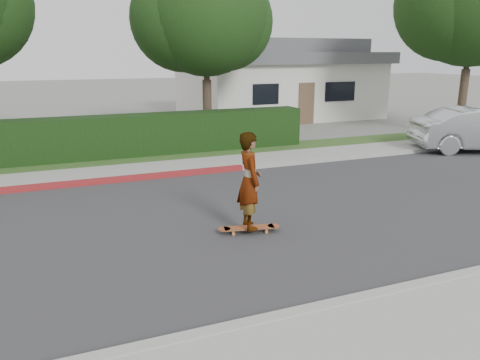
{
  "coord_description": "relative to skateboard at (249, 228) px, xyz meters",
  "views": [
    {
      "loc": [
        -4.39,
        -9.11,
        3.57
      ],
      "look_at": [
        -0.87,
        -0.39,
        1.0
      ],
      "focal_mm": 35.0,
      "sensor_mm": 36.0,
      "label": 1
    }
  ],
  "objects": [
    {
      "name": "tree_center",
      "position": [
        2.35,
        10.08,
        4.79
      ],
      "size": [
        5.66,
        4.84,
        7.44
      ],
      "color": "#33261C",
      "rests_on": "ground"
    },
    {
      "name": "curb_red_section",
      "position": [
        -4.13,
        4.99,
        -0.03
      ],
      "size": [
        12.0,
        0.21,
        0.15
      ],
      "primitive_type": "cube",
      "color": "maroon",
      "rests_on": "ground"
    },
    {
      "name": "planting_strip",
      "position": [
        0.87,
        7.49,
        -0.06
      ],
      "size": [
        60.0,
        1.6,
        0.1
      ],
      "primitive_type": "cube",
      "color": "#2D4C1E",
      "rests_on": "ground"
    },
    {
      "name": "house",
      "position": [
        8.87,
        16.89,
        1.98
      ],
      "size": [
        10.6,
        8.6,
        4.3
      ],
      "color": "beige",
      "rests_on": "ground"
    },
    {
      "name": "ground",
      "position": [
        0.87,
        0.89,
        -0.11
      ],
      "size": [
        120.0,
        120.0,
        0.0
      ],
      "primitive_type": "plane",
      "color": "slate",
      "rests_on": "ground"
    },
    {
      "name": "tree_right",
      "position": [
        13.35,
        7.58,
        5.51
      ],
      "size": [
        6.32,
        5.6,
        8.56
      ],
      "color": "#33261C",
      "rests_on": "ground"
    },
    {
      "name": "curb_near",
      "position": [
        0.87,
        -3.21,
        -0.04
      ],
      "size": [
        60.0,
        0.2,
        0.15
      ],
      "primitive_type": "cube",
      "color": "#9E9E99",
      "rests_on": "ground"
    },
    {
      "name": "hedge",
      "position": [
        -2.13,
        8.09,
        0.64
      ],
      "size": [
        15.0,
        1.0,
        1.5
      ],
      "primitive_type": "cube",
      "color": "black",
      "rests_on": "ground"
    },
    {
      "name": "sidewalk_near",
      "position": [
        0.87,
        -4.11,
        -0.05
      ],
      "size": [
        60.0,
        1.6,
        0.12
      ],
      "primitive_type": "cube",
      "color": "gray",
      "rests_on": "ground"
    },
    {
      "name": "curb_far",
      "position": [
        0.87,
        4.99,
        -0.04
      ],
      "size": [
        60.0,
        0.2,
        0.15
      ],
      "primitive_type": "cube",
      "color": "#9E9E99",
      "rests_on": "ground"
    },
    {
      "name": "sidewalk_far",
      "position": [
        0.87,
        5.89,
        -0.05
      ],
      "size": [
        60.0,
        1.6,
        0.12
      ],
      "primitive_type": "cube",
      "color": "gray",
      "rests_on": "ground"
    },
    {
      "name": "road",
      "position": [
        0.87,
        0.89,
        -0.11
      ],
      "size": [
        60.0,
        8.0,
        0.01
      ],
      "primitive_type": "cube",
      "color": "#2D2D30",
      "rests_on": "ground"
    },
    {
      "name": "skateboarder",
      "position": [
        -0.0,
        -0.0,
        1.0
      ],
      "size": [
        0.54,
        0.76,
        1.96
      ],
      "primitive_type": "imported",
      "rotation": [
        0.0,
        0.0,
        1.47
      ],
      "color": "white",
      "rests_on": "skateboard"
    },
    {
      "name": "skateboard",
      "position": [
        0.0,
        0.0,
        0.0
      ],
      "size": [
        1.3,
        0.52,
        0.12
      ],
      "rotation": [
        0.0,
        0.0,
        -0.21
      ],
      "color": "#C06B35",
      "rests_on": "ground"
    }
  ]
}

